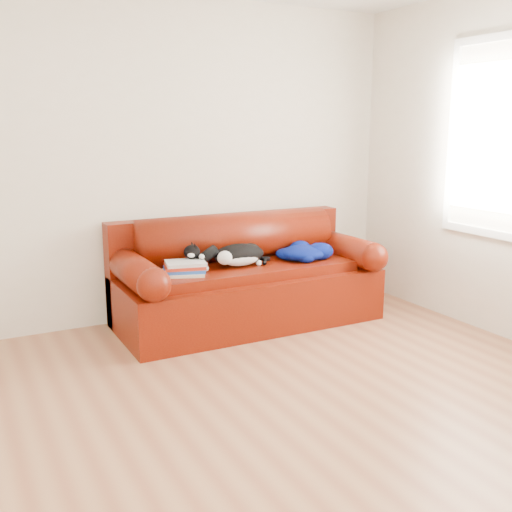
{
  "coord_description": "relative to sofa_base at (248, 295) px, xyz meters",
  "views": [
    {
      "loc": [
        -1.46,
        -2.71,
        1.59
      ],
      "look_at": [
        0.67,
        1.35,
        0.59
      ],
      "focal_mm": 42.0,
      "sensor_mm": 36.0,
      "label": 1
    }
  ],
  "objects": [
    {
      "name": "sofa_back",
      "position": [
        0.0,
        0.24,
        0.3
      ],
      "size": [
        2.1,
        1.01,
        0.88
      ],
      "color": "#430802",
      "rests_on": "ground"
    },
    {
      "name": "ground",
      "position": [
        -0.67,
        -1.49,
        -0.24
      ],
      "size": [
        4.5,
        4.5,
        0.0
      ],
      "primitive_type": "plane",
      "color": "brown",
      "rests_on": "ground"
    },
    {
      "name": "room_shell",
      "position": [
        -0.55,
        -1.48,
        1.43
      ],
      "size": [
        4.52,
        4.02,
        2.61
      ],
      "color": "beige",
      "rests_on": "ground"
    },
    {
      "name": "blanket",
      "position": [
        0.49,
        -0.08,
        0.32
      ],
      "size": [
        0.46,
        0.37,
        0.14
      ],
      "rotation": [
        0.0,
        0.0,
        0.02
      ],
      "color": "#02064A",
      "rests_on": "sofa_base"
    },
    {
      "name": "book_stack",
      "position": [
        -0.59,
        -0.11,
        0.31
      ],
      "size": [
        0.38,
        0.34,
        0.1
      ],
      "rotation": [
        0.0,
        0.0,
        -0.29
      ],
      "color": "beige",
      "rests_on": "sofa_base"
    },
    {
      "name": "cat",
      "position": [
        -0.1,
        -0.05,
        0.35
      ],
      "size": [
        0.63,
        0.33,
        0.22
      ],
      "rotation": [
        0.0,
        0.0,
        0.25
      ],
      "color": "black",
      "rests_on": "sofa_base"
    },
    {
      "name": "sofa_base",
      "position": [
        0.0,
        0.0,
        0.0
      ],
      "size": [
        2.1,
        0.9,
        0.5
      ],
      "color": "#430802",
      "rests_on": "ground"
    }
  ]
}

